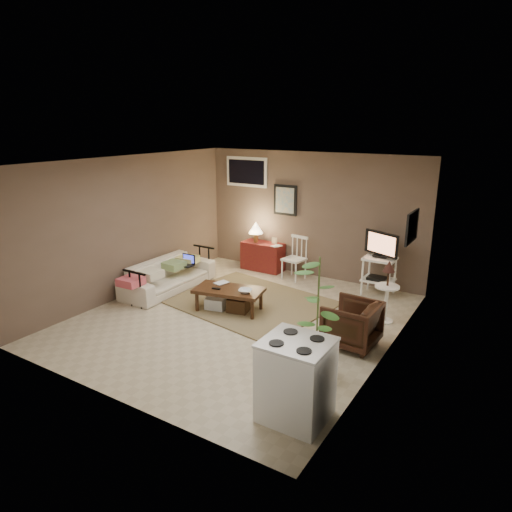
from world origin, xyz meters
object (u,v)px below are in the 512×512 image
Objects in this scene: spindle_chair at (294,259)px; potted_plant at (318,312)px; red_console at (262,254)px; tv_stand at (380,262)px; stove at (296,380)px; sofa at (168,270)px; armchair at (352,322)px; coffee_table at (229,298)px; side_table at (388,285)px.

potted_plant is (1.79, -2.94, 0.40)m from spindle_chair.
red_console is 0.88× the size of tv_stand.
red_console reaches higher than stove.
red_console is (0.85, 1.88, -0.02)m from sofa.
armchair is at bearing 92.36° from stove.
coffee_table is 2.22m from red_console.
coffee_table is 1.04× the size of tv_stand.
red_console is 1.02× the size of side_table.
red_console is at bearing -24.21° from sofa.
stove is (0.35, -3.87, -0.16)m from tv_stand.
spindle_chair is at bearing 121.43° from potted_plant.
potted_plant is at bearing -86.96° from tv_stand.
potted_plant reaches higher than stove.
tv_stand is 2.97m from potted_plant.
tv_stand is at bearing 0.68° from spindle_chair.
side_table is at bearing -79.83° from sofa.
red_console is 1.19× the size of spindle_chair.
coffee_table is 0.79× the size of potted_plant.
side_table is 1.03m from armchair.
coffee_table is at bearing -99.31° from sofa.
stove is at bearing -62.77° from spindle_chair.
tv_stand is 3.89m from stove.
stove is at bearing -92.09° from side_table.
spindle_chair is 1.65m from tv_stand.
sofa is at bearing 160.68° from potted_plant.
tv_stand is (1.81, 1.99, 0.37)m from coffee_table.
spindle_chair is (0.82, -0.16, 0.05)m from red_console.
side_table is at bearing 22.11° from coffee_table.
sofa is 3.74m from tv_stand.
armchair is (2.08, -0.07, 0.11)m from coffee_table.
coffee_table is 2.87m from stove.
coffee_table is at bearing -94.98° from spindle_chair.
spindle_chair reaches higher than coffee_table.
red_console is at bearing 176.82° from tv_stand.
sofa is 2.23× the size of spindle_chair.
stove is (0.08, -1.82, 0.09)m from armchair.
tv_stand is 1.16m from side_table.
armchair is at bearing -100.23° from side_table.
red_console is 4.07m from potted_plant.
spindle_chair is 0.74× the size of tv_stand.
tv_stand is at bearing 112.75° from side_table.
coffee_table is 1.34× the size of stove.
sofa is 3.59m from armchair.
tv_stand is 0.76× the size of potted_plant.
tv_stand reaches higher than spindle_chair.
coffee_table is 1.18× the size of red_console.
spindle_chair is at bearing 153.26° from side_table.
red_console is at bearing -126.49° from armchair.
potted_plant is 1.70× the size of stove.
tv_stand is at bearing 93.04° from potted_plant.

